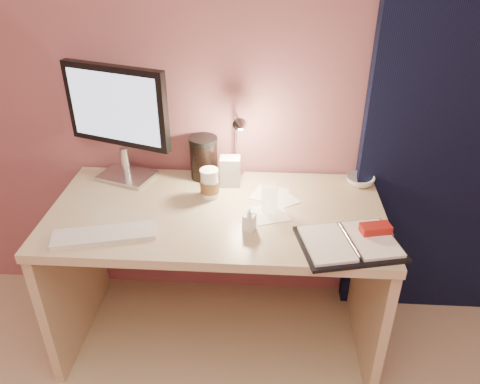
# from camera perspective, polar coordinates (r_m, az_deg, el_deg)

# --- Properties ---
(room) EXTENTS (3.50, 3.50, 3.50)m
(room) POSITION_cam_1_polar(r_m,az_deg,el_deg) (2.19, 23.93, 10.58)
(room) COLOR #C6B28E
(room) RESTS_ON ground
(desk) EXTENTS (1.40, 0.70, 0.73)m
(desk) POSITION_cam_1_polar(r_m,az_deg,el_deg) (2.15, -2.51, -6.23)
(desk) COLOR beige
(desk) RESTS_ON ground
(monitor) EXTENTS (0.48, 0.25, 0.53)m
(monitor) POSITION_cam_1_polar(r_m,az_deg,el_deg) (2.14, -14.58, 9.26)
(monitor) COLOR silver
(monitor) RESTS_ON desk
(keyboard) EXTENTS (0.40, 0.21, 0.02)m
(keyboard) POSITION_cam_1_polar(r_m,az_deg,el_deg) (1.87, -16.24, -5.01)
(keyboard) COLOR white
(keyboard) RESTS_ON desk
(planner) EXTENTS (0.41, 0.35, 0.06)m
(planner) POSITION_cam_1_polar(r_m,az_deg,el_deg) (1.80, 13.44, -5.91)
(planner) COLOR black
(planner) RESTS_ON desk
(paper_a) EXTENTS (0.18, 0.18, 0.00)m
(paper_a) POSITION_cam_1_polar(r_m,az_deg,el_deg) (1.93, 3.55, -2.67)
(paper_a) COLOR white
(paper_a) RESTS_ON desk
(paper_b) EXTENTS (0.18, 0.18, 0.00)m
(paper_b) POSITION_cam_1_polar(r_m,az_deg,el_deg) (2.07, 3.65, -0.24)
(paper_b) COLOR white
(paper_b) RESTS_ON desk
(paper_c) EXTENTS (0.19, 0.19, 0.00)m
(paper_c) POSITION_cam_1_polar(r_m,az_deg,el_deg) (2.03, 4.75, -0.91)
(paper_c) COLOR white
(paper_c) RESTS_ON desk
(coffee_cup) EXTENTS (0.08, 0.08, 0.13)m
(coffee_cup) POSITION_cam_1_polar(r_m,az_deg,el_deg) (2.02, -3.73, 0.97)
(coffee_cup) COLOR white
(coffee_cup) RESTS_ON desk
(clear_cup) EXTENTS (0.07, 0.07, 0.12)m
(clear_cup) POSITION_cam_1_polar(r_m,az_deg,el_deg) (1.92, 3.66, -0.74)
(clear_cup) COLOR white
(clear_cup) RESTS_ON desk
(bowl) EXTENTS (0.17, 0.17, 0.04)m
(bowl) POSITION_cam_1_polar(r_m,az_deg,el_deg) (2.20, 14.46, 1.33)
(bowl) COLOR silver
(bowl) RESTS_ON desk
(lotion_bottle) EXTENTS (0.06, 0.06, 0.10)m
(lotion_bottle) POSITION_cam_1_polar(r_m,az_deg,el_deg) (1.81, 1.14, -3.31)
(lotion_bottle) COLOR white
(lotion_bottle) RESTS_ON desk
(dark_jar) EXTENTS (0.13, 0.13, 0.18)m
(dark_jar) POSITION_cam_1_polar(r_m,az_deg,el_deg) (2.17, -4.41, 3.94)
(dark_jar) COLOR black
(dark_jar) RESTS_ON desk
(product_box) EXTENTS (0.09, 0.08, 0.14)m
(product_box) POSITION_cam_1_polar(r_m,az_deg,el_deg) (2.11, -1.21, 2.55)
(product_box) COLOR silver
(product_box) RESTS_ON desk
(desk_lamp) EXTENTS (0.10, 0.21, 0.33)m
(desk_lamp) POSITION_cam_1_polar(r_m,az_deg,el_deg) (2.06, -1.21, 6.09)
(desk_lamp) COLOR silver
(desk_lamp) RESTS_ON desk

